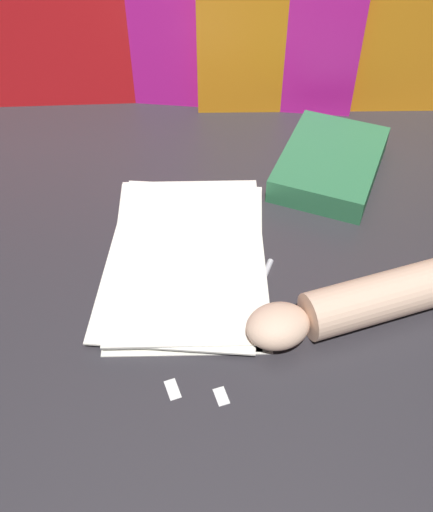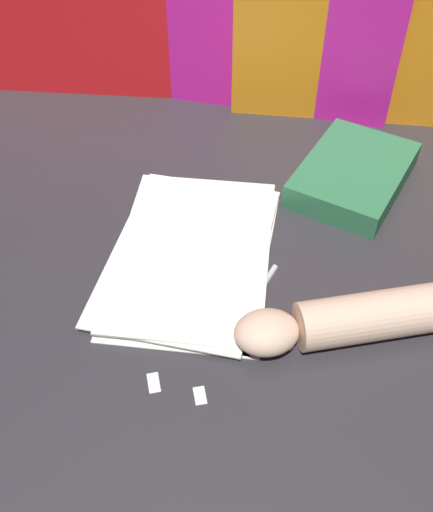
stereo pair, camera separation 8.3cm
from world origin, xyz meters
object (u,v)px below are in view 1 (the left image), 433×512
paper_stack (187,256)px  scissors (249,310)px  hand_forearm (364,302)px  book_closed (330,163)px

paper_stack → scissors: bearing=-46.4°
scissors → hand_forearm: hand_forearm is taller
book_closed → paper_stack: bearing=-136.5°
hand_forearm → paper_stack: bearing=157.8°
paper_stack → book_closed: book_closed is taller
paper_stack → hand_forearm: bearing=-22.2°
scissors → hand_forearm: 0.16m
hand_forearm → book_closed: bearing=92.7°
scissors → hand_forearm: size_ratio=0.49×
paper_stack → scissors: 0.14m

